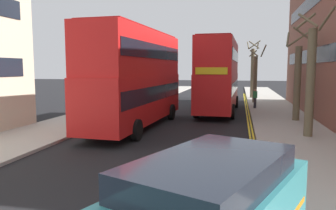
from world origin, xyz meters
TOP-DOWN VIEW (x-y plane):
  - sidewalk_right at (6.50, 16.00)m, footprint 4.00×80.00m
  - sidewalk_left at (-6.50, 16.00)m, footprint 4.00×80.00m
  - kerb_line_outer at (4.40, 14.00)m, footprint 0.10×56.00m
  - kerb_line_inner at (4.24, 14.00)m, footprint 0.10×56.00m
  - double_decker_bus_away at (-2.21, 14.74)m, footprint 3.16×10.90m
  - double_decker_bus_oncoming at (2.07, 22.46)m, footprint 3.02×10.87m
  - pedestrian_far at (4.95, 24.63)m, footprint 0.34×0.22m
  - street_tree_near at (7.24, 18.63)m, footprint 1.84×1.84m
  - street_tree_mid at (7.00, 13.56)m, footprint 1.70×1.59m
  - street_tree_far at (5.12, 29.33)m, footprint 1.58×1.53m
  - street_tree_distant at (5.04, 34.61)m, footprint 1.52×1.56m

SIDE VIEW (x-z plane):
  - kerb_line_outer at x=4.40m, z-range 0.00..0.01m
  - kerb_line_inner at x=4.24m, z-range 0.00..0.01m
  - sidewalk_right at x=6.50m, z-range 0.00..0.14m
  - sidewalk_left at x=-6.50m, z-range 0.00..0.14m
  - pedestrian_far at x=4.95m, z-range 0.18..1.80m
  - street_tree_far at x=5.12m, z-range -0.22..5.31m
  - street_tree_near at x=7.24m, z-range -0.13..5.69m
  - street_tree_mid at x=7.00m, z-range -0.15..6.00m
  - double_decker_bus_away at x=-2.21m, z-range 0.21..5.85m
  - double_decker_bus_oncoming at x=2.07m, z-range 0.21..5.85m
  - street_tree_distant at x=5.04m, z-range -0.09..6.35m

